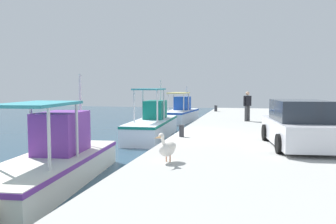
{
  "coord_description": "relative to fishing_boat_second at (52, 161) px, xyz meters",
  "views": [
    {
      "loc": [
        -14.19,
        -3.07,
        2.82
      ],
      "look_at": [
        5.57,
        1.66,
        1.28
      ],
      "focal_mm": 36.39,
      "sensor_mm": 36.0,
      "label": 1
    }
  ],
  "objects": [
    {
      "name": "quay_pier",
      "position": [
        5.54,
        -7.45,
        -0.26
      ],
      "size": [
        36.0,
        10.0,
        0.8
      ],
      "primitive_type": "cube",
      "color": "#B2B2AD",
      "rests_on": "ground"
    },
    {
      "name": "fishing_boat_second",
      "position": [
        0.0,
        0.0,
        0.0
      ],
      "size": [
        6.48,
        2.69,
        3.25
      ],
      "color": "silver",
      "rests_on": "ground"
    },
    {
      "name": "fishing_boat_third",
      "position": [
        9.16,
        -0.38,
        0.05
      ],
      "size": [
        6.54,
        2.11,
        3.21
      ],
      "color": "white",
      "rests_on": "ground"
    },
    {
      "name": "fishing_boat_fourth",
      "position": [
        17.86,
        -0.19,
        0.02
      ],
      "size": [
        5.5,
        2.22,
        2.84
      ],
      "color": "white",
      "rests_on": "ground"
    },
    {
      "name": "pelican",
      "position": [
        0.05,
        -3.41,
        0.54
      ],
      "size": [
        0.96,
        0.54,
        0.82
      ],
      "color": "tan",
      "rests_on": "quay_pier"
    },
    {
      "name": "fisherman_standing",
      "position": [
        11.53,
        -5.41,
        1.08
      ],
      "size": [
        0.44,
        0.45,
        1.72
      ],
      "color": "#3F3F42",
      "rests_on": "quay_pier"
    },
    {
      "name": "parked_car",
      "position": [
        3.28,
        -7.12,
        0.85
      ],
      "size": [
        4.28,
        2.25,
        1.57
      ],
      "color": "black",
      "rests_on": "quay_pier"
    },
    {
      "name": "mooring_bollard_nearest",
      "position": [
        4.63,
        -2.9,
        0.38
      ],
      "size": [
        0.2,
        0.2,
        0.48
      ],
      "primitive_type": "cylinder",
      "color": "#333338",
      "rests_on": "quay_pier"
    },
    {
      "name": "mooring_bollard_second",
      "position": [
        18.86,
        -2.9,
        0.38
      ],
      "size": [
        0.24,
        0.24,
        0.48
      ],
      "primitive_type": "cylinder",
      "color": "#333338",
      "rests_on": "quay_pier"
    }
  ]
}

